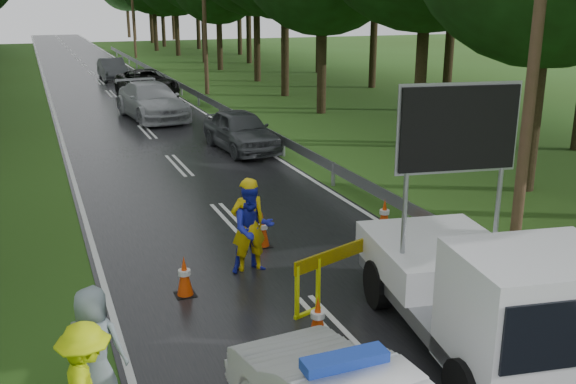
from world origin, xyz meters
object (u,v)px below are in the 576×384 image
barrier (348,257)px  officer (248,225)px  queue_car_third (147,83)px  queue_car_fourth (112,69)px  queue_car_first (241,130)px  work_truck (486,292)px  civilian (253,229)px  queue_car_second (152,101)px

barrier → officer: officer is taller
officer → queue_car_third: size_ratio=0.36×
officer → queue_car_fourth: (1.53, 34.00, -0.25)m
queue_car_fourth → officer: bearing=-94.3°
queue_car_first → queue_car_fourth: 23.72m
work_truck → civilian: 4.86m
barrier → civilian: civilian is taller
work_truck → queue_car_second: bearing=102.0°
officer → queue_car_third: officer is taller
queue_car_second → officer: bearing=-100.8°
work_truck → civilian: (-2.20, 4.33, -0.17)m
civilian → queue_car_fourth: civilian is taller
queue_car_first → queue_car_second: size_ratio=0.77×
officer → queue_car_second: bearing=-95.4°
work_truck → queue_car_second: 22.49m
barrier → queue_car_third: bearing=67.8°
work_truck → barrier: 2.74m
barrier → queue_car_first: queue_car_first is taller
work_truck → barrier: bearing=121.3°
barrier → queue_car_third: (1.04, 26.89, -0.05)m
work_truck → queue_car_third: (0.04, 29.42, -0.32)m
queue_car_first → queue_car_third: (-0.83, 14.67, 0.02)m
barrier → queue_car_third: 26.91m
civilian → barrier: bearing=-54.8°
queue_car_first → queue_car_fourth: (-1.60, 23.67, -0.01)m
officer → queue_car_second: size_ratio=0.35×
civilian → queue_car_second: (1.27, 18.14, -0.09)m
civilian → queue_car_first: (3.07, 10.43, -0.17)m
queue_car_third → queue_car_fourth: queue_car_third is taller
queue_car_third → civilian: bearing=-101.7°
officer → queue_car_second: 18.10m
barrier → queue_car_first: (1.88, 12.22, -0.08)m
barrier → queue_car_third: queue_car_third is taller
barrier → officer: size_ratio=1.26×
officer → queue_car_first: (3.13, 10.34, -0.24)m
queue_car_second → work_truck: bearing=-94.2°
barrier → queue_car_first: size_ratio=0.57×
barrier → queue_car_fourth: size_ratio=0.56×
civilian → queue_car_first: civilian is taller
officer → civilian: (0.06, -0.09, -0.06)m
work_truck → barrier: (-1.01, 2.53, -0.27)m
officer → queue_car_fourth: officer is taller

